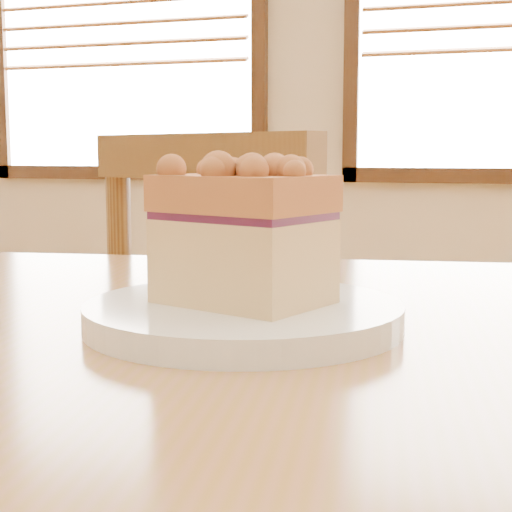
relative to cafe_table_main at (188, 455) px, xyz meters
The scene contains 4 objects.
cafe_table_main is the anchor object (origin of this frame).
cafe_chair_main 0.55m from the cafe_table_main, 99.21° to the left, with size 0.54×0.54×0.91m.
plate 0.14m from the cafe_table_main, 25.54° to the right, with size 0.24×0.24×0.02m.
cake_slice 0.20m from the cafe_table_main, 25.49° to the right, with size 0.14×0.12×0.11m.
Camera 1 is at (0.29, -0.27, 0.88)m, focal length 55.00 mm.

